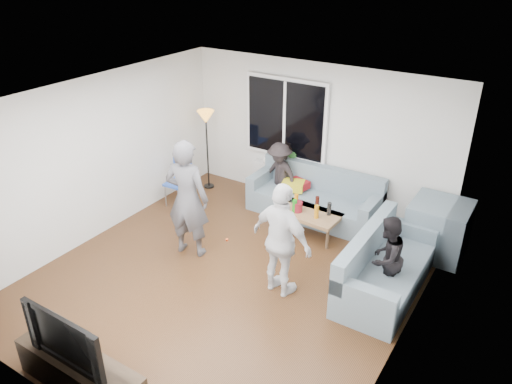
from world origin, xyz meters
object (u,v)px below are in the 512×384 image
Objects in this scene: sofa_right_section at (388,264)px; player_left at (187,199)px; tv_console at (81,374)px; player_right at (282,241)px; floor_lamp at (207,150)px; television at (72,335)px; spectator_right at (386,258)px; coffee_table at (306,222)px; spectator_back at (279,175)px; sofa_back_section at (314,195)px; side_chair at (178,184)px.

sofa_right_section is 3.03m from player_left.
tv_console is (-2.17, -3.45, -0.20)m from sofa_right_section.
player_right reaches higher than tv_console.
floor_lamp is 5.13m from tv_console.
floor_lamp is 5.10m from television.
spectator_right reaches higher than tv_console.
coffee_table is 2.56m from floor_lamp.
sofa_right_section is 1.28× the size of floor_lamp.
floor_lamp reaches higher than tv_console.
spectator_right is at bearing 56.73° from television.
player_right is 2.54m from spectator_back.
sofa_back_section is 0.63m from coffee_table.
player_right is at bearing 124.08° from sofa_right_section.
player_right reaches higher than sofa_back_section.
player_left is (1.17, -2.00, 0.15)m from floor_lamp.
side_chair is 1.68m from player_left.
sofa_right_section is 1.63× the size of spectator_back.
sofa_back_section is 2.38m from player_left.
sofa_back_section is at bearing 1.07° from floor_lamp.
floor_lamp is 1.57m from spectator_back.
sofa_right_section is 4.08m from tv_console.
side_chair is 3.12m from player_right.
player_left is at bearing 104.99° from television.
player_left reaches higher than floor_lamp.
sofa_back_section is 1.44× the size of tv_console.
player_left is at bearing -130.56° from coffee_table.
spectator_back is at bearing -113.14° from player_left.
floor_lamp is 2.33m from player_left.
sofa_right_section is at bearing 57.82° from tv_console.
player_left is at bearing -65.06° from spectator_right.
sofa_back_section is 2.23m from sofa_right_section.
player_left is at bearing 104.99° from tv_console.
player_left is (-1.11, -2.05, 0.51)m from sofa_back_section.
coffee_table is (0.16, -0.56, -0.22)m from sofa_back_section.
sofa_back_section is at bearing -130.96° from player_left.
television is (-0.38, -4.77, 0.34)m from sofa_back_section.
coffee_table is at bearing -143.07° from player_left.
spectator_back is (-2.51, 1.50, 0.01)m from spectator_right.
sofa_back_section reaches higher than tv_console.
floor_lamp is (0.00, 0.90, 0.35)m from side_chair.
player_right is at bearing -26.32° from side_chair.
player_left reaches higher than sofa_back_section.
sofa_right_section is 4.09m from side_chair.
coffee_table is 0.99× the size of television.
television is at bearing -71.32° from spectator_back.
coffee_table is at bearing 82.70° from television.
player_left reaches higher than sofa_right_section.
player_right is at bearing -47.13° from spectator_right.
sofa_right_section is 1.25× the size of tv_console.
player_right is (0.58, -2.14, 0.39)m from sofa_back_section.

